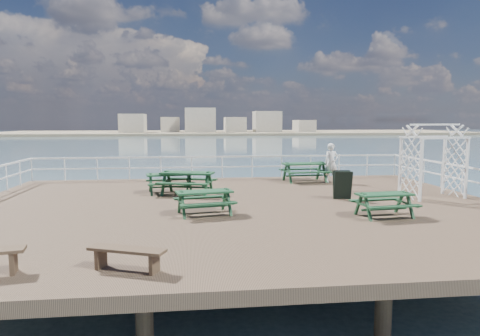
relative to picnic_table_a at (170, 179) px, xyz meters
name	(u,v)px	position (x,y,z in m)	size (l,w,h in m)	color
ground	(238,210)	(2.33, -2.82, -0.70)	(18.00, 14.00, 0.30)	brown
sea_backdrop	(230,130)	(14.87, 131.25, -1.06)	(300.00, 300.00, 9.20)	#3B5764
railing	(229,171)	(2.26, -0.25, 0.32)	(17.77, 13.76, 1.10)	white
picnic_table_a	(170,179)	(0.00, 0.00, 0.00)	(1.96, 1.68, 0.86)	#14381F
picnic_table_b	(187,178)	(0.67, -0.35, 0.07)	(2.36, 2.11, 0.97)	#14381F
picnic_table_c	(305,168)	(6.02, 2.43, 0.07)	(2.15, 1.80, 0.98)	#14381F
picnic_table_d	(204,197)	(1.19, -3.94, -0.03)	(1.90, 1.64, 0.81)	#14381F
picnic_table_e	(384,200)	(6.42, -4.88, -0.05)	(1.74, 1.46, 0.79)	#14381F
flat_bench_near	(127,254)	(-0.42, -8.62, -0.23)	(1.53, 0.90, 0.43)	brown
trellis_arbor	(433,165)	(9.56, -2.11, 0.64)	(2.34, 1.54, 2.69)	white
sandwich_board	(342,185)	(6.18, -2.04, -0.05)	(0.68, 0.54, 1.04)	black
person	(331,163)	(7.16, 2.05, 0.34)	(0.65, 0.43, 1.78)	white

